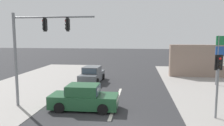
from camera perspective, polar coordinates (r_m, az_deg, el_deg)
lane_dash_mid at (r=13.24m, az=-0.05°, el=-13.06°), size 0.20×2.40×0.01m
lane_dash_far at (r=17.99m, az=1.97°, el=-7.61°), size 0.20×2.40×0.01m
traffic_signal_mast at (r=14.55m, az=-19.75°, el=5.03°), size 5.29×0.47×6.00m
pedestal_signal_right_kerb at (r=13.19m, az=25.96°, el=-2.99°), size 0.44×0.31×3.56m
sedan_crossing_left at (r=13.90m, az=-7.36°, el=-9.10°), size 4.27×1.95×1.56m
sedan_oncoming_mid at (r=21.83m, az=-5.23°, el=-3.14°), size 2.05×4.31×1.56m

